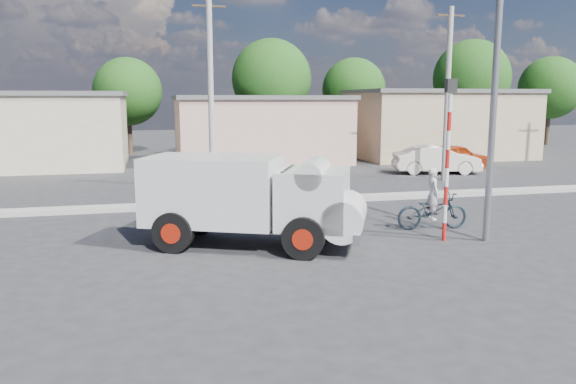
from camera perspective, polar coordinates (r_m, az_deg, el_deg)
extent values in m
plane|color=#29292C|center=(13.40, 6.56, -7.27)|extent=(120.00, 120.00, 0.00)
cube|color=#99968E|center=(20.86, -1.00, -0.94)|extent=(40.00, 0.80, 0.16)
cylinder|color=black|center=(14.43, -11.61, -4.03)|extent=(1.08, 0.70, 1.05)
cylinder|color=red|center=(14.43, -11.61, -4.03)|extent=(0.61, 0.52, 0.51)
cylinder|color=black|center=(16.25, -8.98, -2.45)|extent=(1.08, 0.70, 1.05)
cylinder|color=red|center=(16.25, -8.98, -2.45)|extent=(0.61, 0.52, 0.51)
cylinder|color=black|center=(13.56, 1.58, -4.71)|extent=(1.08, 0.70, 1.05)
cylinder|color=red|center=(13.56, 1.58, -4.71)|extent=(0.61, 0.52, 0.51)
cylinder|color=black|center=(15.48, 2.73, -2.94)|extent=(1.08, 0.70, 1.05)
cylinder|color=red|center=(15.48, 2.73, -2.94)|extent=(0.61, 0.52, 0.51)
cube|color=black|center=(14.83, -4.36, -3.20)|extent=(4.49, 2.91, 0.17)
cube|color=silver|center=(14.91, -7.59, 0.23)|extent=(3.98, 3.31, 1.76)
cube|color=silver|center=(14.34, 2.59, -0.64)|extent=(2.36, 2.48, 1.47)
cylinder|color=silver|center=(14.33, 5.78, -2.42)|extent=(1.75, 2.20, 1.05)
cylinder|color=silver|center=(14.24, 2.61, 2.00)|extent=(1.40, 2.05, 0.67)
cube|color=silver|center=(14.39, 7.27, -3.95)|extent=(0.96, 1.92, 0.27)
cube|color=black|center=(14.38, -0.02, 1.12)|extent=(0.73, 1.51, 0.67)
imported|color=black|center=(17.20, 14.43, -1.85)|extent=(2.19, 0.95, 1.12)
imported|color=silver|center=(17.16, 14.46, -1.15)|extent=(0.42, 0.60, 1.54)
imported|color=white|center=(30.16, 14.86, 3.20)|extent=(4.65, 2.44, 1.46)
imported|color=#A52F0C|center=(31.76, 16.50, 3.43)|extent=(4.60, 3.01, 1.46)
cylinder|color=red|center=(15.96, 15.57, -3.90)|extent=(0.11, 0.11, 0.50)
cylinder|color=white|center=(15.86, 15.65, -2.14)|extent=(0.11, 0.11, 0.50)
cylinder|color=red|center=(15.77, 15.73, -0.36)|extent=(0.11, 0.11, 0.50)
cylinder|color=white|center=(15.69, 15.81, 1.44)|extent=(0.11, 0.11, 0.50)
cylinder|color=red|center=(15.64, 15.89, 3.25)|extent=(0.11, 0.11, 0.50)
cylinder|color=white|center=(15.59, 15.98, 5.08)|extent=(0.11, 0.11, 0.50)
cylinder|color=red|center=(15.57, 16.06, 6.91)|extent=(0.11, 0.11, 0.50)
cylinder|color=white|center=(15.56, 16.14, 8.75)|extent=(0.11, 0.11, 0.50)
cube|color=black|center=(15.56, 16.22, 10.33)|extent=(0.28, 0.18, 0.36)
cylinder|color=slate|center=(15.89, 20.33, 11.26)|extent=(0.18, 0.18, 9.00)
cube|color=#BEB18F|center=(34.90, -26.18, 5.46)|extent=(12.00, 7.00, 4.00)
cube|color=#59595B|center=(34.85, -26.43, 8.93)|extent=(12.30, 7.30, 0.24)
cube|color=tan|center=(34.69, -2.86, 6.22)|extent=(10.00, 7.00, 3.80)
cube|color=#59595B|center=(34.64, -2.88, 9.56)|extent=(10.30, 7.30, 0.24)
cube|color=tan|center=(38.76, 14.96, 6.55)|extent=(11.00, 7.00, 4.20)
cube|color=#59595B|center=(38.73, 15.11, 9.83)|extent=(11.30, 7.30, 0.24)
cylinder|color=#38281E|center=(41.11, -15.82, 6.15)|extent=(0.36, 0.36, 3.47)
sphere|color=#315F1C|center=(41.06, -15.98, 9.78)|extent=(4.71, 4.71, 4.71)
cylinder|color=#38281E|center=(40.95, -1.67, 7.00)|extent=(0.36, 0.36, 4.20)
sphere|color=#315F1C|center=(40.94, -1.70, 11.41)|extent=(5.70, 5.70, 5.70)
cylinder|color=#38281E|center=(44.83, 6.64, 6.79)|extent=(0.36, 0.36, 3.64)
sphere|color=#315F1C|center=(44.79, 6.70, 10.28)|extent=(4.94, 4.94, 4.94)
cylinder|color=#38281E|center=(46.95, 17.95, 6.96)|extent=(0.36, 0.36, 4.37)
sphere|color=#315F1C|center=(46.95, 18.16, 10.95)|extent=(5.93, 5.93, 5.93)
cylinder|color=#38281E|center=(52.36, 24.89, 6.45)|extent=(0.36, 0.36, 3.81)
sphere|color=#315F1C|center=(52.34, 25.11, 9.57)|extent=(5.17, 5.17, 5.17)
cylinder|color=#99968E|center=(24.16, -7.85, 9.73)|extent=(0.24, 0.24, 8.00)
cube|color=#38281E|center=(24.45, -8.05, 18.20)|extent=(1.40, 0.08, 0.08)
cylinder|color=#99968E|center=(27.55, 15.88, 9.42)|extent=(0.24, 0.24, 8.00)
cube|color=#38281E|center=(27.81, 16.23, 16.85)|extent=(1.40, 0.08, 0.08)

